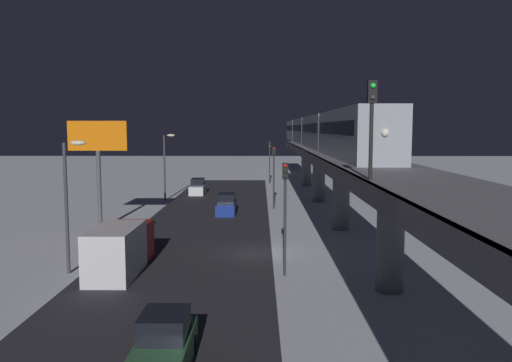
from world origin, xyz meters
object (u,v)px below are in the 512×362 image
delivery_van (121,249)px  commercial_billboard (98,147)px  sedan_white (198,188)px  sedan_green (165,346)px  subway_train (313,131)px  rail_signal (372,112)px  traffic_light_near (285,202)px  sedan_blue (226,205)px  traffic_light_mid (274,169)px  traffic_light_far (270,156)px

delivery_van → commercial_billboard: commercial_billboard is taller
sedan_white → sedan_green: bearing=95.5°
subway_train → rail_signal: size_ratio=18.52×
sedan_white → traffic_light_near: bearing=104.4°
sedan_blue → traffic_light_mid: bearing=31.4°
traffic_light_far → subway_train: bearing=113.3°
traffic_light_near → sedan_green: bearing=67.3°
sedan_green → subway_train: bearing=78.1°
traffic_light_near → commercial_billboard: (14.57, -13.22, 2.63)m
delivery_van → traffic_light_far: traffic_light_far is taller
sedan_green → commercial_billboard: (9.87, -24.45, 6.04)m
subway_train → sedan_blue: bearing=56.1°
sedan_green → sedan_blue: same height
subway_train → sedan_white: size_ratio=15.60×
traffic_light_near → commercial_billboard: 19.85m
subway_train → delivery_van: bearing=67.3°
traffic_light_near → traffic_light_mid: size_ratio=1.00×
traffic_light_mid → traffic_light_far: (0.00, -24.08, 0.00)m
commercial_billboard → sedan_white: bearing=-102.8°
subway_train → commercial_billboard: subway_train is taller
delivery_van → traffic_light_far: 48.37m
subway_train → traffic_light_mid: bearing=66.3°
traffic_light_far → rail_signal: bearing=93.2°
sedan_blue → commercial_billboard: size_ratio=0.51×
delivery_van → commercial_billboard: bearing=-67.8°
sedan_blue → delivery_van: delivery_van is taller
sedan_green → traffic_light_near: (-4.70, -11.23, 3.41)m
sedan_white → traffic_light_far: traffic_light_far is taller
rail_signal → sedan_white: rail_signal is taller
sedan_green → traffic_light_far: (-4.70, -59.39, 3.41)m
traffic_light_near → traffic_light_far: (0.00, -48.16, 0.00)m
sedan_green → commercial_billboard: commercial_billboard is taller
sedan_white → rail_signal: bearing=105.8°
rail_signal → delivery_van: size_ratio=0.54×
traffic_light_far → commercial_billboard: commercial_billboard is taller
sedan_blue → traffic_light_near: traffic_light_near is taller
subway_train → sedan_white: subway_train is taller
delivery_van → traffic_light_far: (-9.50, -47.34, 2.85)m
delivery_van → sedan_green: bearing=111.7°
traffic_light_near → commercial_billboard: size_ratio=0.72×
delivery_van → traffic_light_far: bearing=-101.3°
sedan_white → traffic_light_near: traffic_light_near is taller
traffic_light_mid → commercial_billboard: commercial_billboard is taller
sedan_white → delivery_van: bearing=89.7°
sedan_white → commercial_billboard: bearing=77.2°
sedan_green → delivery_van: size_ratio=0.56×
sedan_green → traffic_light_mid: traffic_light_mid is taller
sedan_green → sedan_blue: bearing=90.0°
rail_signal → delivery_van: 16.91m
delivery_van → traffic_light_mid: traffic_light_mid is taller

